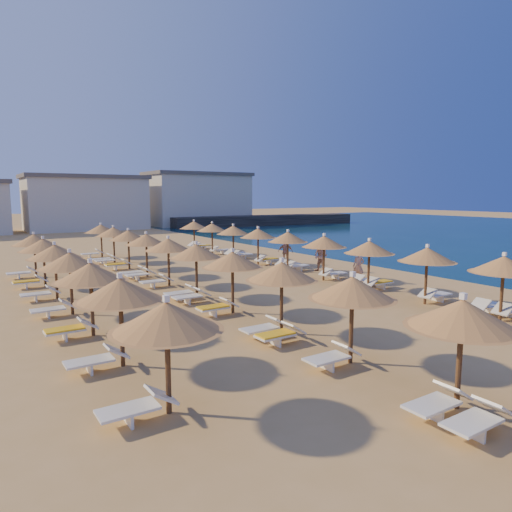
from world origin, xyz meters
TOP-DOWN VIEW (x-y plane):
  - ground at (0.00, 0.00)m, footprint 220.00×220.00m
  - jetty at (27.17, 41.33)m, footprint 30.24×6.71m
  - hotel_blocks at (3.00, 47.40)m, footprint 49.47×9.24m
  - parasol_row_east at (3.80, 1.56)m, footprint 2.46×35.36m
  - parasol_row_west at (-3.93, 1.56)m, footprint 2.46×35.36m
  - parasol_row_inland at (-9.38, 1.56)m, footprint 2.46×22.20m
  - loungers at (-1.74, 1.51)m, footprint 16.21×34.43m
  - beachgoer_a at (4.95, 0.06)m, footprint 0.62×0.75m
  - beachgoer_b at (5.59, 3.85)m, footprint 0.94×1.08m
  - beachgoer_c at (5.58, 7.47)m, footprint 1.04×0.98m

SIDE VIEW (x-z plane):
  - ground at x=0.00m, z-range 0.00..0.00m
  - loungers at x=-1.74m, z-range 0.02..0.67m
  - jetty at x=27.17m, z-range 0.00..1.50m
  - beachgoer_c at x=5.58m, z-range 0.00..1.73m
  - beachgoer_a at x=4.95m, z-range 0.00..1.75m
  - beachgoer_b at x=5.59m, z-range 0.00..1.90m
  - parasol_row_east at x=3.80m, z-range 0.80..3.42m
  - parasol_row_west at x=-3.93m, z-range 0.80..3.42m
  - parasol_row_inland at x=-9.38m, z-range 0.80..3.42m
  - hotel_blocks at x=3.00m, z-range -0.35..7.75m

